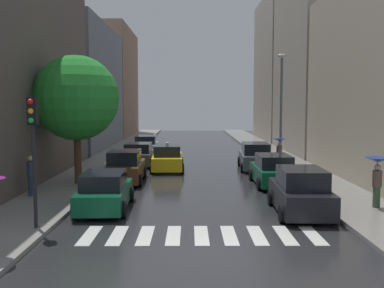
{
  "coord_description": "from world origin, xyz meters",
  "views": [
    {
      "loc": [
        -0.38,
        -11.91,
        4.22
      ],
      "look_at": [
        -0.21,
        20.55,
        1.35
      ],
      "focal_mm": 42.25,
      "sensor_mm": 36.0,
      "label": 1
    }
  ],
  "objects_px": {
    "parked_car_left_nearest": "(105,192)",
    "parked_car_left_fourth": "(146,146)",
    "taxi_midroad": "(167,158)",
    "parked_car_right_second": "(273,171)",
    "parked_car_right_third": "(255,157)",
    "street_tree_left": "(76,98)",
    "parked_car_left_second": "(125,167)",
    "parked_car_left_third": "(139,155)",
    "lamp_post_right": "(281,102)",
    "pedestrian_by_kerb": "(31,175)",
    "pedestrian_foreground": "(377,171)",
    "traffic_light_left_corner": "(33,133)",
    "parked_car_right_nearest": "(301,193)",
    "pedestrian_far_side": "(279,147)"
  },
  "relations": [
    {
      "from": "parked_car_left_nearest",
      "to": "parked_car_left_fourth",
      "type": "xyz_separation_m",
      "value": [
        -0.2,
        19.34,
        0.04
      ]
    },
    {
      "from": "taxi_midroad",
      "to": "parked_car_right_second",
      "type": "bearing_deg",
      "value": -135.1
    },
    {
      "from": "parked_car_right_third",
      "to": "street_tree_left",
      "type": "height_order",
      "value": "street_tree_left"
    },
    {
      "from": "parked_car_left_second",
      "to": "parked_car_left_third",
      "type": "distance_m",
      "value": 6.69
    },
    {
      "from": "taxi_midroad",
      "to": "lamp_post_right",
      "type": "height_order",
      "value": "lamp_post_right"
    },
    {
      "from": "parked_car_left_second",
      "to": "pedestrian_by_kerb",
      "type": "xyz_separation_m",
      "value": [
        -3.55,
        -4.32,
        0.28
      ]
    },
    {
      "from": "taxi_midroad",
      "to": "pedestrian_foreground",
      "type": "relative_size",
      "value": 2.26
    },
    {
      "from": "parked_car_right_third",
      "to": "traffic_light_left_corner",
      "type": "distance_m",
      "value": 17.38
    },
    {
      "from": "taxi_midroad",
      "to": "street_tree_left",
      "type": "bearing_deg",
      "value": 139.87
    },
    {
      "from": "pedestrian_foreground",
      "to": "taxi_midroad",
      "type": "bearing_deg",
      "value": 96.71
    },
    {
      "from": "parked_car_right_second",
      "to": "taxi_midroad",
      "type": "relative_size",
      "value": 0.97
    },
    {
      "from": "parked_car_left_nearest",
      "to": "parked_car_left_third",
      "type": "height_order",
      "value": "parked_car_left_third"
    },
    {
      "from": "parked_car_left_second",
      "to": "pedestrian_foreground",
      "type": "height_order",
      "value": "pedestrian_foreground"
    },
    {
      "from": "parked_car_left_nearest",
      "to": "parked_car_right_nearest",
      "type": "distance_m",
      "value": 7.7
    },
    {
      "from": "traffic_light_left_corner",
      "to": "pedestrian_by_kerb",
      "type": "bearing_deg",
      "value": 110.54
    },
    {
      "from": "street_tree_left",
      "to": "traffic_light_left_corner",
      "type": "relative_size",
      "value": 1.53
    },
    {
      "from": "parked_car_left_third",
      "to": "pedestrian_by_kerb",
      "type": "bearing_deg",
      "value": 162.88
    },
    {
      "from": "parked_car_left_nearest",
      "to": "parked_car_right_third",
      "type": "xyz_separation_m",
      "value": [
        7.66,
        11.25,
        0.08
      ]
    },
    {
      "from": "traffic_light_left_corner",
      "to": "street_tree_left",
      "type": "bearing_deg",
      "value": 94.71
    },
    {
      "from": "parked_car_left_fourth",
      "to": "street_tree_left",
      "type": "xyz_separation_m",
      "value": [
        -2.18,
        -14.0,
        3.76
      ]
    },
    {
      "from": "parked_car_left_third",
      "to": "pedestrian_far_side",
      "type": "xyz_separation_m",
      "value": [
        9.29,
        -1.97,
        0.73
      ]
    },
    {
      "from": "parked_car_left_second",
      "to": "parked_car_right_second",
      "type": "distance_m",
      "value": 7.89
    },
    {
      "from": "parked_car_left_fourth",
      "to": "pedestrian_by_kerb",
      "type": "height_order",
      "value": "pedestrian_by_kerb"
    },
    {
      "from": "parked_car_left_second",
      "to": "parked_car_left_nearest",
      "type": "bearing_deg",
      "value": 179.95
    },
    {
      "from": "parked_car_left_nearest",
      "to": "street_tree_left",
      "type": "relative_size",
      "value": 0.66
    },
    {
      "from": "pedestrian_foreground",
      "to": "parked_car_left_fourth",
      "type": "bearing_deg",
      "value": 87.57
    },
    {
      "from": "parked_car_right_nearest",
      "to": "parked_car_right_second",
      "type": "height_order",
      "value": "parked_car_right_nearest"
    },
    {
      "from": "parked_car_left_third",
      "to": "pedestrian_far_side",
      "type": "relative_size",
      "value": 2.19
    },
    {
      "from": "parked_car_right_third",
      "to": "taxi_midroad",
      "type": "relative_size",
      "value": 1.04
    },
    {
      "from": "pedestrian_far_side",
      "to": "pedestrian_foreground",
      "type": "bearing_deg",
      "value": 91.53
    },
    {
      "from": "parked_car_left_nearest",
      "to": "pedestrian_far_side",
      "type": "distance_m",
      "value": 14.42
    },
    {
      "from": "taxi_midroad",
      "to": "pedestrian_by_kerb",
      "type": "distance_m",
      "value": 10.43
    },
    {
      "from": "parked_car_left_nearest",
      "to": "taxi_midroad",
      "type": "xyz_separation_m",
      "value": [
        1.97,
        10.84,
        0.04
      ]
    },
    {
      "from": "parked_car_right_nearest",
      "to": "lamp_post_right",
      "type": "xyz_separation_m",
      "value": [
        1.66,
        12.18,
        3.5
      ]
    },
    {
      "from": "parked_car_right_third",
      "to": "pedestrian_far_side",
      "type": "distance_m",
      "value": 1.67
    },
    {
      "from": "parked_car_right_nearest",
      "to": "parked_car_left_third",
      "type": "bearing_deg",
      "value": 31.46
    },
    {
      "from": "parked_car_left_nearest",
      "to": "parked_car_left_third",
      "type": "distance_m",
      "value": 13.06
    },
    {
      "from": "parked_car_left_fourth",
      "to": "pedestrian_far_side",
      "type": "relative_size",
      "value": 2.27
    },
    {
      "from": "parked_car_left_second",
      "to": "lamp_post_right",
      "type": "relative_size",
      "value": 0.6
    },
    {
      "from": "parked_car_left_fourth",
      "to": "parked_car_right_second",
      "type": "height_order",
      "value": "parked_car_left_fourth"
    },
    {
      "from": "parked_car_right_nearest",
      "to": "parked_car_right_second",
      "type": "relative_size",
      "value": 1.0
    },
    {
      "from": "pedestrian_by_kerb",
      "to": "parked_car_right_nearest",
      "type": "bearing_deg",
      "value": -59.45
    },
    {
      "from": "parked_car_left_third",
      "to": "street_tree_left",
      "type": "relative_size",
      "value": 0.63
    },
    {
      "from": "parked_car_right_nearest",
      "to": "pedestrian_far_side",
      "type": "distance_m",
      "value": 11.91
    },
    {
      "from": "pedestrian_far_side",
      "to": "parked_car_left_nearest",
      "type": "bearing_deg",
      "value": 43.91
    },
    {
      "from": "pedestrian_foreground",
      "to": "traffic_light_left_corner",
      "type": "distance_m",
      "value": 12.9
    },
    {
      "from": "pedestrian_foreground",
      "to": "lamp_post_right",
      "type": "bearing_deg",
      "value": 65.39
    },
    {
      "from": "parked_car_right_third",
      "to": "traffic_light_left_corner",
      "type": "relative_size",
      "value": 1.09
    },
    {
      "from": "pedestrian_foreground",
      "to": "parked_car_right_nearest",
      "type": "bearing_deg",
      "value": 155.96
    },
    {
      "from": "parked_car_left_third",
      "to": "street_tree_left",
      "type": "bearing_deg",
      "value": 164.31
    }
  ]
}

